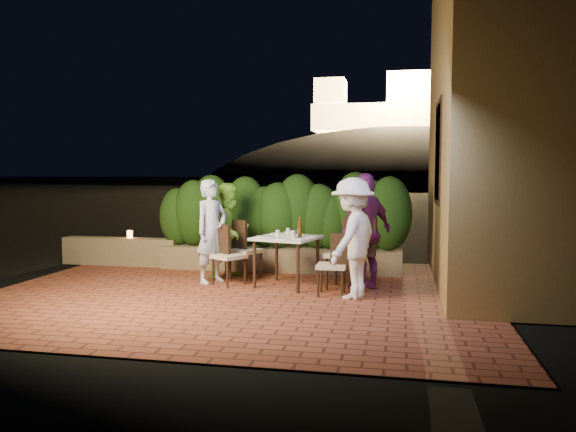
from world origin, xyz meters
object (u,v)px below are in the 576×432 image
(beer_bottle, at_px, (300,227))
(chair_right_front, at_px, (332,264))
(diner_purple, at_px, (366,232))
(diner_green, at_px, (231,230))
(chair_left_back, at_px, (245,249))
(dining_table, at_px, (287,261))
(diner_white, at_px, (353,238))
(chair_right_back, at_px, (344,253))
(chair_left_front, at_px, (229,255))
(diner_blue, at_px, (212,231))
(bowl, at_px, (290,233))
(parapet_lamp, at_px, (130,234))

(beer_bottle, xyz_separation_m, chair_right_front, (0.53, -0.45, -0.48))
(diner_purple, bearing_deg, diner_green, -65.79)
(chair_left_back, bearing_deg, dining_table, -5.13)
(diner_white, height_order, diner_purple, diner_purple)
(chair_right_back, bearing_deg, chair_left_front, 14.15)
(chair_right_back, xyz_separation_m, diner_blue, (-2.05, 0.04, 0.27))
(chair_right_back, bearing_deg, beer_bottle, 16.91)
(diner_green, bearing_deg, chair_left_back, -70.40)
(chair_left_back, relative_size, diner_white, 0.57)
(diner_white, bearing_deg, chair_right_front, -87.29)
(beer_bottle, height_order, diner_white, diner_white)
(chair_left_back, relative_size, chair_right_front, 1.08)
(chair_left_front, xyz_separation_m, diner_green, (-0.15, 0.57, 0.31))
(beer_bottle, bearing_deg, chair_right_front, -40.41)
(chair_right_front, distance_m, diner_green, 2.07)
(beer_bottle, bearing_deg, bowl, 123.23)
(diner_purple, bearing_deg, beer_bottle, -49.54)
(dining_table, distance_m, chair_left_front, 0.90)
(bowl, height_order, chair_right_front, chair_right_front)
(diner_blue, xyz_separation_m, parapet_lamp, (-2.02, 1.26, -0.23))
(beer_bottle, distance_m, chair_right_front, 0.84)
(chair_left_back, relative_size, diner_blue, 0.59)
(beer_bottle, relative_size, chair_left_back, 0.34)
(bowl, distance_m, chair_left_front, 0.99)
(chair_left_front, distance_m, diner_blue, 0.46)
(dining_table, bearing_deg, diner_purple, 0.51)
(dining_table, height_order, diner_purple, diner_purple)
(chair_right_back, relative_size, parapet_lamp, 7.56)
(chair_right_back, height_order, diner_purple, diner_purple)
(dining_table, distance_m, beer_bottle, 0.57)
(chair_right_front, relative_size, diner_purple, 0.51)
(bowl, relative_size, diner_green, 0.12)
(dining_table, xyz_separation_m, chair_left_back, (-0.78, 0.48, 0.09))
(dining_table, distance_m, chair_left_back, 0.92)
(bowl, distance_m, parapet_lamp, 3.37)
(chair_left_back, relative_size, parapet_lamp, 6.71)
(dining_table, relative_size, diner_purple, 0.50)
(beer_bottle, bearing_deg, diner_blue, 176.20)
(bowl, bearing_deg, parapet_lamp, 162.23)
(chair_right_front, bearing_deg, beer_bottle, -40.92)
(chair_left_front, relative_size, chair_right_front, 1.05)
(chair_left_front, xyz_separation_m, parapet_lamp, (-2.31, 1.35, 0.11))
(chair_right_front, relative_size, parapet_lamp, 6.19)
(bowl, bearing_deg, dining_table, -88.85)
(dining_table, bearing_deg, parapet_lamp, 157.79)
(chair_left_front, height_order, diner_blue, diner_blue)
(chair_left_back, distance_m, chair_right_back, 1.71)
(chair_right_front, distance_m, parapet_lamp, 4.33)
(bowl, height_order, diner_white, diner_white)
(chair_left_back, height_order, diner_purple, diner_purple)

